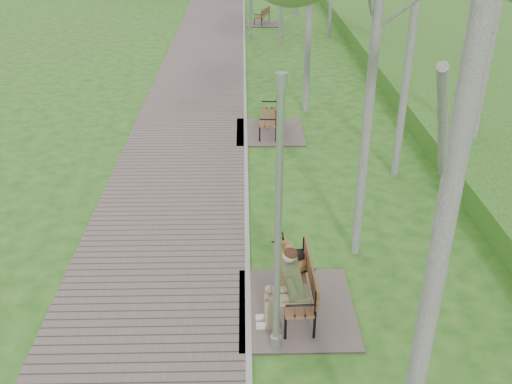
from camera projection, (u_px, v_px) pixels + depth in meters
ground at (247, 263)px, 11.29m from camera, size 120.00×120.00×0.00m
walkway at (211, 29)px, 30.24m from camera, size 3.50×67.00×0.04m
kerb at (244, 29)px, 30.27m from camera, size 0.10×67.00×0.05m
embankment at (478, 35)px, 29.19m from camera, size 14.00×70.00×1.60m
bench_main at (292, 288)px, 9.78m from camera, size 2.02×2.25×1.76m
bench_second at (269, 125)px, 17.28m from camera, size 2.03×2.25×1.24m
bench_third at (262, 20)px, 31.42m from camera, size 1.76×1.95×1.08m
lamp_post_near at (278, 238)px, 8.19m from camera, size 0.18×0.18×4.54m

